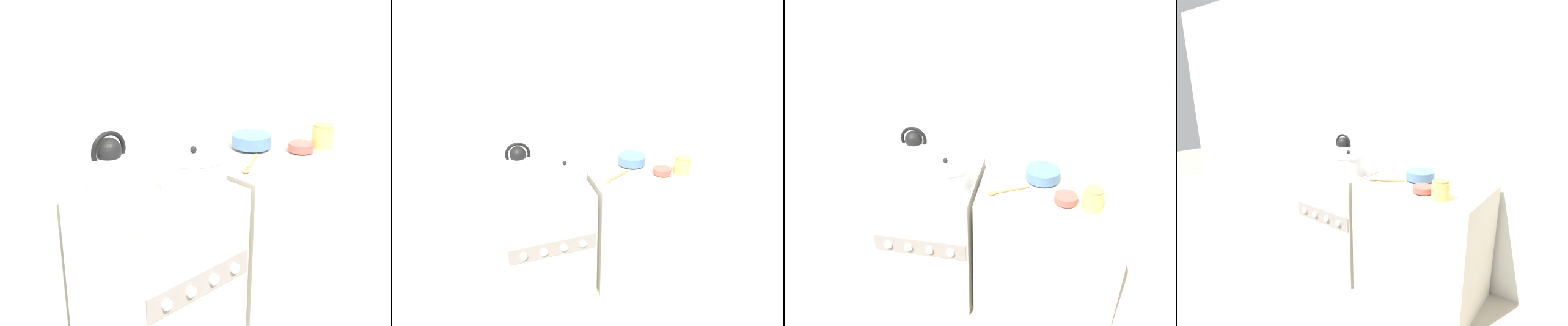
# 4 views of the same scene
# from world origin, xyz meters

# --- Properties ---
(ground_plane) EXTENTS (12.00, 12.00, 0.00)m
(ground_plane) POSITION_xyz_m (0.00, 0.00, 0.00)
(ground_plane) COLOR #B2A893
(wall_back) EXTENTS (7.00, 0.06, 2.50)m
(wall_back) POSITION_xyz_m (0.00, 0.65, 1.25)
(wall_back) COLOR silver
(wall_back) RESTS_ON ground_plane
(stove) EXTENTS (0.58, 0.58, 0.85)m
(stove) POSITION_xyz_m (-0.00, 0.28, 0.43)
(stove) COLOR beige
(stove) RESTS_ON ground_plane
(counter) EXTENTS (0.82, 0.58, 0.86)m
(counter) POSITION_xyz_m (0.73, 0.29, 0.43)
(counter) COLOR beige
(counter) RESTS_ON ground_plane
(kettle) EXTENTS (0.24, 0.19, 0.25)m
(kettle) POSITION_xyz_m (-0.13, 0.40, 0.95)
(kettle) COLOR silver
(kettle) RESTS_ON stove
(cooking_pot) EXTENTS (0.28, 0.28, 0.18)m
(cooking_pot) POSITION_xyz_m (0.13, 0.18, 0.93)
(cooking_pot) COLOR silver
(cooking_pot) RESTS_ON stove
(enamel_bowl) EXTENTS (0.20, 0.20, 0.07)m
(enamel_bowl) POSITION_xyz_m (0.67, 0.33, 0.91)
(enamel_bowl) COLOR #4C729E
(enamel_bowl) RESTS_ON counter
(small_ceramic_bowl) EXTENTS (0.12, 0.12, 0.05)m
(small_ceramic_bowl) POSITION_xyz_m (0.80, 0.12, 0.89)
(small_ceramic_bowl) COLOR #B75147
(small_ceramic_bowl) RESTS_ON counter
(storage_jar) EXTENTS (0.11, 0.11, 0.12)m
(storage_jar) POSITION_xyz_m (0.93, 0.10, 0.92)
(storage_jar) COLOR #E0CC66
(storage_jar) RESTS_ON counter
(wooden_spoon) EXTENTS (0.23, 0.14, 0.02)m
(wooden_spoon) POSITION_xyz_m (0.47, 0.16, 0.87)
(wooden_spoon) COLOR #A37A4C
(wooden_spoon) RESTS_ON counter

